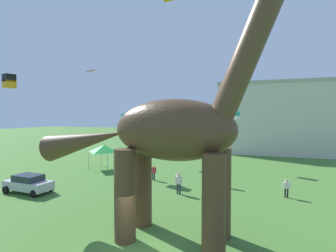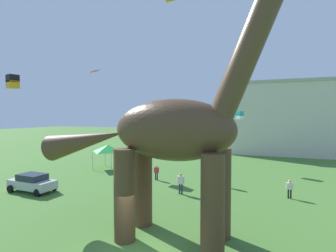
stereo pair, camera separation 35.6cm
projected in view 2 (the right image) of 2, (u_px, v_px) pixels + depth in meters
name	position (u px, v px, depth m)	size (l,w,h in m)	color
dinosaur_sculpture	(172.00, 130.00, 13.75)	(15.50, 3.28, 16.20)	#513823
parked_sedan_left	(32.00, 182.00, 22.61)	(4.28, 2.03, 1.55)	#B7B7BC
person_photographer	(290.00, 187.00, 20.72)	(0.56, 0.25, 1.49)	black
person_near_flyer	(156.00, 171.00, 26.70)	(0.58, 0.25, 1.55)	black
person_watching_child	(226.00, 176.00, 24.02)	(0.65, 0.29, 1.74)	#2D3347
person_far_spectator	(181.00, 181.00, 21.92)	(0.67, 0.29, 1.78)	#2D3347
festival_canopy_tent	(108.00, 148.00, 32.55)	(3.15, 3.15, 3.00)	#B2B2B7
kite_far_right	(130.00, 120.00, 29.13)	(1.06, 1.06, 1.34)	#19B2B7
kite_trailing	(13.00, 82.00, 18.04)	(0.81, 0.81, 0.94)	black
kite_near_high	(240.00, 115.00, 32.73)	(1.00, 1.00, 1.02)	#19B2B7
kite_drifting	(155.00, 107.00, 37.10)	(0.91, 0.91, 1.20)	black
kite_far_left	(95.00, 71.00, 35.21)	(1.88, 1.84, 0.33)	red
background_building_block	(278.00, 118.00, 47.63)	(18.57, 13.24, 12.46)	beige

